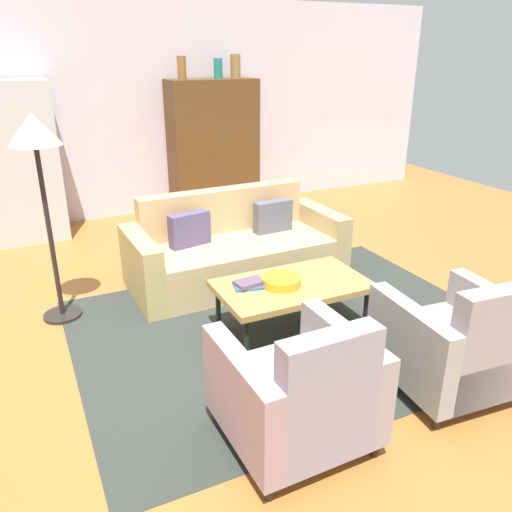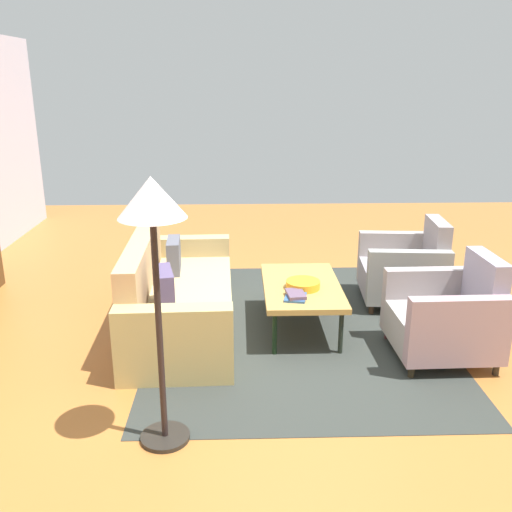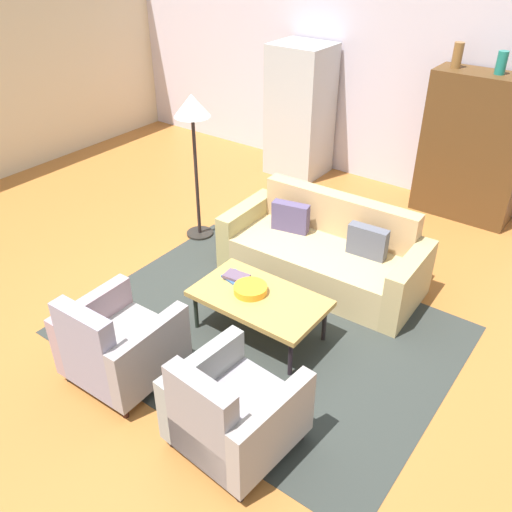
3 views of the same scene
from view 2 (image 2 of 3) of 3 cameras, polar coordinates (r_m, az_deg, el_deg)
ground_plane at (r=4.98m, az=3.05°, el=-9.12°), size 11.53×11.53×0.00m
area_rug at (r=5.33m, az=4.02°, el=-7.19°), size 3.40×2.60×0.01m
couch at (r=5.22m, az=-8.45°, el=-4.48°), size 2.13×0.96×0.86m
coffee_table at (r=5.18m, az=4.66°, el=-3.25°), size 1.20×0.70×0.43m
armchair_left at (r=4.93m, az=19.09°, el=-5.98°), size 0.82×0.82×0.88m
armchair_right at (r=5.98m, az=15.19°, el=-1.44°), size 0.86×0.86×0.88m
fruit_bowl at (r=5.06m, az=4.80°, el=-2.90°), size 0.31×0.31×0.07m
book_stack at (r=4.85m, az=4.06°, el=-4.00°), size 0.29×0.22×0.05m
floor_lamp at (r=3.27m, az=-10.43°, el=3.23°), size 0.40×0.40×1.72m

